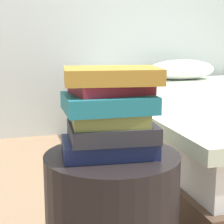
{
  "coord_description": "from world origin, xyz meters",
  "views": [
    {
      "loc": [
        -0.32,
        -1.1,
        0.81
      ],
      "look_at": [
        0.0,
        0.0,
        0.58
      ],
      "focal_mm": 61.05,
      "sensor_mm": 36.0,
      "label": 1
    }
  ],
  "objects": [
    {
      "name": "book_maroon",
      "position": [
        0.0,
        0.01,
        0.65
      ],
      "size": [
        0.25,
        0.18,
        0.03
      ],
      "primitive_type": "cube",
      "rotation": [
        0.0,
        0.0,
        0.11
      ],
      "color": "maroon",
      "rests_on": "book_teal"
    },
    {
      "name": "book_ochre",
      "position": [
        0.0,
        0.0,
        0.69
      ],
      "size": [
        0.31,
        0.23,
        0.05
      ],
      "primitive_type": "cube",
      "rotation": [
        0.0,
        0.0,
        -0.15
      ],
      "color": "#B7842D",
      "rests_on": "book_maroon"
    },
    {
      "name": "book_teal",
      "position": [
        -0.01,
        -0.0,
        0.61
      ],
      "size": [
        0.28,
        0.22,
        0.05
      ],
      "primitive_type": "cube",
      "rotation": [
        0.0,
        0.0,
        -0.04
      ],
      "color": "#1E727F",
      "rests_on": "book_olive"
    },
    {
      "name": "book_olive",
      "position": [
        -0.01,
        0.01,
        0.56
      ],
      "size": [
        0.25,
        0.22,
        0.04
      ],
      "primitive_type": "cube",
      "rotation": [
        0.0,
        0.0,
        -0.11
      ],
      "color": "olive",
      "rests_on": "book_charcoal"
    },
    {
      "name": "side_table",
      "position": [
        0.0,
        0.0,
        0.22
      ],
      "size": [
        0.43,
        0.43,
        0.44
      ],
      "primitive_type": "cylinder",
      "color": "black",
      "rests_on": "ground_plane"
    },
    {
      "name": "book_navy",
      "position": [
        -0.01,
        0.0,
        0.47
      ],
      "size": [
        0.3,
        0.21,
        0.05
      ],
      "primitive_type": "cube",
      "rotation": [
        0.0,
        0.0,
        -0.1
      ],
      "color": "#19234C",
      "rests_on": "side_table"
    },
    {
      "name": "book_charcoal",
      "position": [
        0.0,
        0.0,
        0.52
      ],
      "size": [
        0.28,
        0.23,
        0.05
      ],
      "primitive_type": "cube",
      "rotation": [
        0.0,
        0.0,
        -0.09
      ],
      "color": "#28282D",
      "rests_on": "book_navy"
    }
  ]
}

